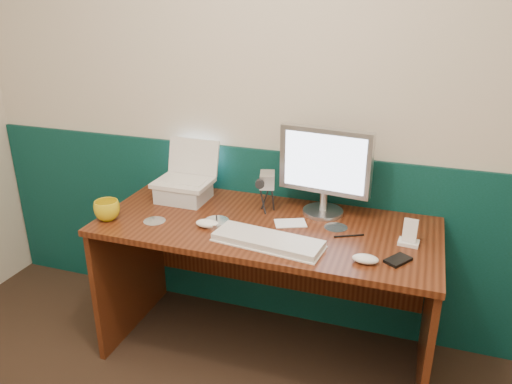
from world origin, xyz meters
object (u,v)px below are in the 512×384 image
at_px(keyboard, 268,241).
at_px(mug, 107,210).
at_px(monitor, 325,171).
at_px(desk, 266,291).
at_px(camcorder, 267,193).
at_px(laptop, 182,163).

height_order(keyboard, mug, mug).
height_order(monitor, mug, monitor).
bearing_deg(desk, camcorder, 106.26).
bearing_deg(monitor, camcorder, -159.68).
height_order(desk, mug, mug).
bearing_deg(desk, monitor, 42.18).
bearing_deg(keyboard, monitor, 75.29).
relative_size(desk, monitor, 3.58).
distance_m(laptop, mug, 0.44).
distance_m(desk, laptop, 0.78).
bearing_deg(camcorder, desk, -89.43).
distance_m(monitor, keyboard, 0.48).
xyz_separation_m(desk, camcorder, (-0.04, 0.14, 0.47)).
relative_size(mug, camcorder, 0.63).
xyz_separation_m(laptop, camcorder, (0.46, 0.00, -0.11)).
distance_m(keyboard, camcorder, 0.36).
bearing_deg(camcorder, monitor, -2.45).
relative_size(desk, mug, 13.09).
relative_size(laptop, camcorder, 1.48).
height_order(desk, monitor, monitor).
xyz_separation_m(laptop, keyboard, (0.57, -0.33, -0.19)).
distance_m(laptop, keyboard, 0.69).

